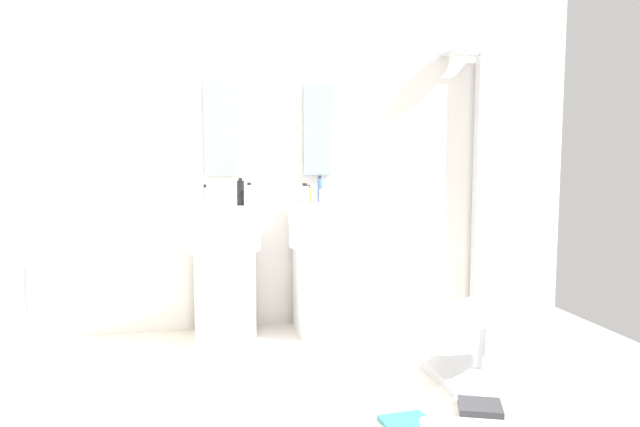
# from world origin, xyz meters

# --- Properties ---
(ground_plane) EXTENTS (4.80, 3.60, 0.04)m
(ground_plane) POSITION_xyz_m (0.00, 0.00, -0.02)
(ground_plane) COLOR silver
(rear_partition) EXTENTS (4.80, 0.10, 2.60)m
(rear_partition) POSITION_xyz_m (0.00, 1.65, 1.30)
(rear_partition) COLOR silver
(rear_partition) RESTS_ON ground_plane
(pedestal_sink_left) EXTENTS (0.52, 0.52, 1.03)m
(pedestal_sink_left) POSITION_xyz_m (-0.36, 1.34, 0.52)
(pedestal_sink_left) COLOR white
(pedestal_sink_left) RESTS_ON ground_plane
(pedestal_sink_right) EXTENTS (0.52, 0.52, 1.03)m
(pedestal_sink_right) POSITION_xyz_m (0.36, 1.34, 0.52)
(pedestal_sink_right) COLOR white
(pedestal_sink_right) RESTS_ON ground_plane
(vanity_mirror_left) EXTENTS (0.22, 0.03, 0.68)m
(vanity_mirror_left) POSITION_xyz_m (-0.36, 1.58, 1.47)
(vanity_mirror_left) COLOR #8C9EA8
(vanity_mirror_right) EXTENTS (0.22, 0.03, 0.68)m
(vanity_mirror_right) POSITION_xyz_m (0.36, 1.58, 1.47)
(vanity_mirror_right) COLOR #8C9EA8
(shower_column) EXTENTS (0.49, 0.24, 2.05)m
(shower_column) POSITION_xyz_m (1.66, 1.53, 1.08)
(shower_column) COLOR #B7BABF
(shower_column) RESTS_ON ground_plane
(lounge_chair) EXTENTS (1.06, 1.06, 0.65)m
(lounge_chair) POSITION_xyz_m (1.04, 0.25, 0.35)
(lounge_chair) COLOR #B7BABF
(lounge_chair) RESTS_ON ground_plane
(towel_rack) EXTENTS (0.37, 0.22, 0.95)m
(towel_rack) POSITION_xyz_m (-1.25, 0.35, 0.63)
(towel_rack) COLOR #B7BABF
(towel_rack) RESTS_ON ground_plane
(area_rug) EXTENTS (1.12, 0.85, 0.01)m
(area_rug) POSITION_xyz_m (0.59, -0.26, 0.01)
(area_rug) COLOR white
(area_rug) RESTS_ON ground_plane
(magazine_teal) EXTENTS (0.24, 0.22, 0.02)m
(magazine_teal) POSITION_xyz_m (0.40, -0.25, 0.02)
(magazine_teal) COLOR teal
(magazine_teal) RESTS_ON area_rug
(magazine_charcoal) EXTENTS (0.27, 0.26, 0.03)m
(magazine_charcoal) POSITION_xyz_m (0.82, -0.16, 0.03)
(magazine_charcoal) COLOR #38383D
(magazine_charcoal) RESTS_ON area_rug
(soap_bottle_white) EXTENTS (0.05, 0.05, 0.16)m
(soap_bottle_white) POSITION_xyz_m (-0.18, 1.35, 1.00)
(soap_bottle_white) COLOR white
(soap_bottle_white) RESTS_ON pedestal_sink_left
(soap_bottle_amber) EXTENTS (0.05, 0.05, 0.13)m
(soap_bottle_amber) POSITION_xyz_m (0.27, 1.50, 0.99)
(soap_bottle_amber) COLOR #C68C38
(soap_bottle_amber) RESTS_ON pedestal_sink_right
(soap_bottle_grey) EXTENTS (0.04, 0.04, 0.16)m
(soap_bottle_grey) POSITION_xyz_m (-0.48, 1.24, 1.00)
(soap_bottle_grey) COLOR #99999E
(soap_bottle_grey) RESTS_ON pedestal_sink_left
(soap_bottle_blue) EXTENTS (0.04, 0.04, 0.20)m
(soap_bottle_blue) POSITION_xyz_m (0.37, 1.54, 1.02)
(soap_bottle_blue) COLOR #4C72B7
(soap_bottle_blue) RESTS_ON pedestal_sink_right
(soap_bottle_black) EXTENTS (0.05, 0.05, 0.19)m
(soap_bottle_black) POSITION_xyz_m (-0.23, 1.42, 1.02)
(soap_bottle_black) COLOR black
(soap_bottle_black) RESTS_ON pedestal_sink_left
(soap_bottle_clear) EXTENTS (0.06, 0.06, 0.15)m
(soap_bottle_clear) POSITION_xyz_m (0.21, 1.31, 1.00)
(soap_bottle_clear) COLOR silver
(soap_bottle_clear) RESTS_ON pedestal_sink_right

